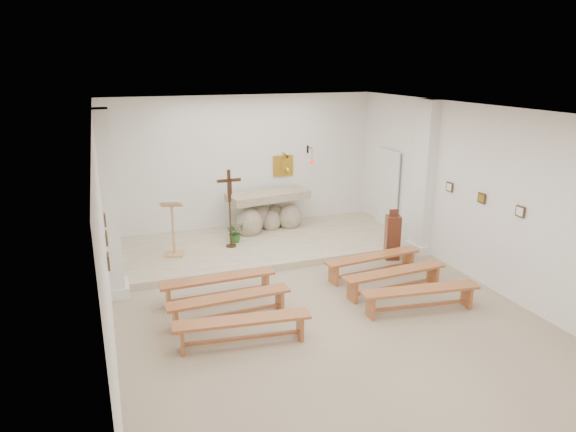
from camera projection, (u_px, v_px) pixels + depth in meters
name	position (u px, v px, depth m)	size (l,w,h in m)	color
ground	(321.00, 311.00, 9.16)	(7.00, 10.00, 0.00)	tan
wall_left	(105.00, 241.00, 7.51)	(0.02, 10.00, 3.50)	white
wall_right	(490.00, 199.00, 9.81)	(0.02, 10.00, 3.50)	white
wall_back	(244.00, 164.00, 13.15)	(7.00, 0.02, 3.50)	white
ceiling	(325.00, 113.00, 8.16)	(7.00, 10.00, 0.02)	silver
sanctuary_platform	(263.00, 244.00, 12.29)	(6.98, 3.00, 0.15)	beige
pilaster_left	(110.00, 206.00, 9.35)	(0.26, 0.55, 3.50)	white
pilaster_right	(424.00, 178.00, 11.57)	(0.26, 0.55, 3.50)	white
gold_wall_relief	(283.00, 166.00, 13.50)	(0.55, 0.04, 0.55)	gold
sanctuary_lamp	(311.00, 160.00, 13.46)	(0.11, 0.36, 0.44)	black
station_frame_left_front	(108.00, 261.00, 6.81)	(0.03, 0.20, 0.20)	#402D1C
station_frame_left_mid	(106.00, 238.00, 7.71)	(0.03, 0.20, 0.20)	#402D1C
station_frame_left_rear	(105.00, 220.00, 8.61)	(0.03, 0.20, 0.20)	#402D1C
station_frame_right_front	(520.00, 211.00, 9.10)	(0.03, 0.20, 0.20)	#402D1C
station_frame_right_mid	(482.00, 198.00, 10.00)	(0.03, 0.20, 0.20)	#402D1C
station_frame_right_rear	(450.00, 187.00, 10.90)	(0.03, 0.20, 0.20)	#402D1C
radiator_left	(113.00, 268.00, 10.38)	(0.10, 0.85, 0.52)	silver
radiator_right	(405.00, 231.00, 12.65)	(0.10, 0.85, 0.52)	silver
altar	(267.00, 213.00, 13.10)	(2.16, 1.10, 1.07)	#B6AC8B
lectern	(173.00, 228.00, 11.22)	(0.54, 0.48, 1.29)	tan
crucifix_stand	(230.00, 203.00, 11.64)	(0.55, 0.24, 1.82)	#321D0F
potted_plant	(235.00, 232.00, 12.18)	(0.44, 0.38, 0.48)	#2B5722
donation_pedestal	(392.00, 237.00, 11.48)	(0.39, 0.39, 1.15)	brown
bench_left_front	(218.00, 283.00, 9.50)	(2.15, 0.39, 0.45)	#AF6332
bench_right_front	(372.00, 261.00, 10.57)	(2.16, 0.54, 0.45)	#AF6332
bench_left_second	(229.00, 302.00, 8.73)	(2.15, 0.43, 0.45)	#AF6332
bench_right_second	(394.00, 276.00, 9.80)	(2.16, 0.47, 0.45)	#AF6332
bench_left_third	(242.00, 325.00, 7.96)	(2.17, 0.61, 0.45)	#AF6332
bench_right_third	(420.00, 294.00, 9.03)	(2.17, 0.62, 0.45)	#AF6332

